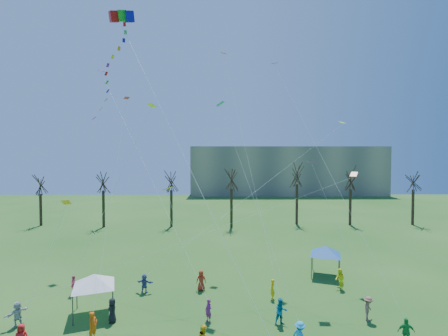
{
  "coord_description": "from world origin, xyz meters",
  "views": [
    {
      "loc": [
        1.24,
        -17.56,
        11.79
      ],
      "look_at": [
        1.42,
        5.0,
        11.0
      ],
      "focal_mm": 25.0,
      "sensor_mm": 36.0,
      "label": 1
    }
  ],
  "objects_px": {
    "big_box_kite": "(115,72)",
    "canopy_tent_white": "(94,280)",
    "distant_building": "(286,171)",
    "canopy_tent_blue": "(326,250)"
  },
  "relations": [
    {
      "from": "distant_building",
      "to": "canopy_tent_white",
      "type": "height_order",
      "value": "distant_building"
    },
    {
      "from": "distant_building",
      "to": "canopy_tent_white",
      "type": "relative_size",
      "value": 15.69
    },
    {
      "from": "canopy_tent_blue",
      "to": "distant_building",
      "type": "bearing_deg",
      "value": 81.43
    },
    {
      "from": "canopy_tent_white",
      "to": "canopy_tent_blue",
      "type": "height_order",
      "value": "canopy_tent_white"
    },
    {
      "from": "canopy_tent_white",
      "to": "canopy_tent_blue",
      "type": "bearing_deg",
      "value": 20.61
    },
    {
      "from": "big_box_kite",
      "to": "distant_building",
      "type": "bearing_deg",
      "value": 68.83
    },
    {
      "from": "distant_building",
      "to": "canopy_tent_blue",
      "type": "xyz_separation_m",
      "value": [
        -10.4,
        -68.99,
        -4.99
      ]
    },
    {
      "from": "distant_building",
      "to": "canopy_tent_blue",
      "type": "height_order",
      "value": "distant_building"
    },
    {
      "from": "distant_building",
      "to": "big_box_kite",
      "type": "bearing_deg",
      "value": -111.17
    },
    {
      "from": "big_box_kite",
      "to": "canopy_tent_white",
      "type": "height_order",
      "value": "big_box_kite"
    }
  ]
}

